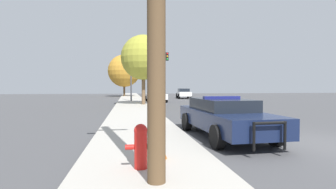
# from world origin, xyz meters

# --- Properties ---
(ground_plane) EXTENTS (110.00, 110.00, 0.00)m
(ground_plane) POSITION_xyz_m (0.00, 0.00, 0.00)
(ground_plane) COLOR #474749
(sidewalk_left) EXTENTS (3.00, 110.00, 0.13)m
(sidewalk_left) POSITION_xyz_m (-5.10, 0.00, 0.07)
(sidewalk_left) COLOR #ADA89E
(sidewalk_left) RESTS_ON ground_plane
(police_car) EXTENTS (2.18, 5.23, 1.37)m
(police_car) POSITION_xyz_m (-2.32, 1.47, 0.70)
(police_car) COLOR #141E3D
(police_car) RESTS_ON ground_plane
(fire_hydrant) EXTENTS (0.59, 0.26, 0.86)m
(fire_hydrant) POSITION_xyz_m (-5.28, -1.95, 0.59)
(fire_hydrant) COLOR red
(fire_hydrant) RESTS_ON sidewalk_left
(traffic_light) EXTENTS (4.17, 0.35, 5.46)m
(traffic_light) POSITION_xyz_m (-3.58, 21.58, 4.00)
(traffic_light) COLOR #424247
(traffic_light) RESTS_ON sidewalk_left
(car_background_midblock) EXTENTS (2.21, 4.41, 1.35)m
(car_background_midblock) POSITION_xyz_m (-2.49, 21.59, 0.72)
(car_background_midblock) COLOR silver
(car_background_midblock) RESTS_ON ground_plane
(car_background_oncoming) EXTENTS (2.13, 4.19, 1.40)m
(car_background_oncoming) POSITION_xyz_m (2.28, 29.35, 0.75)
(car_background_oncoming) COLOR silver
(car_background_oncoming) RESTS_ON ground_plane
(tree_sidewalk_far) EXTENTS (5.31, 5.31, 6.80)m
(tree_sidewalk_far) POSITION_xyz_m (-6.14, 36.91, 4.27)
(tree_sidewalk_far) COLOR #4C3823
(tree_sidewalk_far) RESTS_ON sidewalk_left
(tree_sidewalk_mid) EXTENTS (3.93, 3.93, 6.07)m
(tree_sidewalk_mid) POSITION_xyz_m (-4.18, 16.06, 4.22)
(tree_sidewalk_mid) COLOR brown
(tree_sidewalk_mid) RESTS_ON sidewalk_left
(traffic_cone) EXTENTS (0.37, 0.37, 0.53)m
(traffic_cone) POSITION_xyz_m (-4.87, -1.31, 0.39)
(traffic_cone) COLOR orange
(traffic_cone) RESTS_ON sidewalk_left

